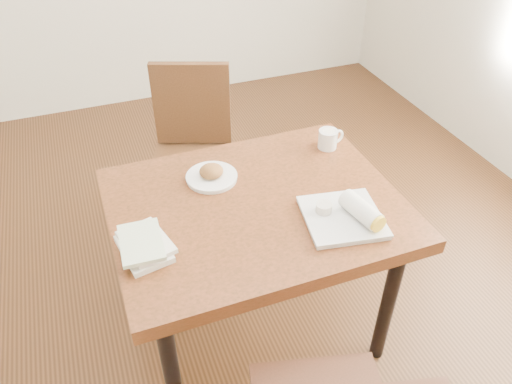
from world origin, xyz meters
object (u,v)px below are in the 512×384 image
object	(u,v)px
chair_far	(192,145)
coffee_mug	(329,138)
plate_burrito	(348,215)
book_stack	(144,245)
plate_scone	(212,175)
table	(256,219)

from	to	relation	value
chair_far	coffee_mug	bearing A→B (deg)	-47.77
plate_burrito	book_stack	distance (m)	0.73
chair_far	plate_burrito	world-z (taller)	chair_far
plate_scone	coffee_mug	size ratio (longest dim) A/B	1.69
chair_far	coffee_mug	world-z (taller)	chair_far
table	plate_scone	size ratio (longest dim) A/B	5.24
coffee_mug	book_stack	size ratio (longest dim) A/B	0.52
chair_far	book_stack	size ratio (longest dim) A/B	3.98
plate_scone	plate_burrito	world-z (taller)	plate_burrito
plate_burrito	book_stack	xyz separation A→B (m)	(-0.73, 0.11, -0.00)
coffee_mug	table	bearing A→B (deg)	-150.02
chair_far	coffee_mug	size ratio (longest dim) A/B	7.63
table	plate_scone	world-z (taller)	plate_scone
plate_scone	plate_burrito	xyz separation A→B (m)	(0.39, -0.42, 0.01)
chair_far	coffee_mug	xyz separation A→B (m)	(0.49, -0.54, 0.25)
plate_scone	book_stack	xyz separation A→B (m)	(-0.33, -0.32, 0.01)
table	book_stack	xyz separation A→B (m)	(-0.45, -0.11, 0.11)
table	chair_far	xyz separation A→B (m)	(-0.06, 0.80, -0.12)
plate_burrito	table	bearing A→B (deg)	141.39
table	book_stack	world-z (taller)	book_stack
coffee_mug	plate_burrito	world-z (taller)	plate_burrito
chair_far	plate_scone	xyz separation A→B (m)	(-0.06, -0.59, 0.22)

